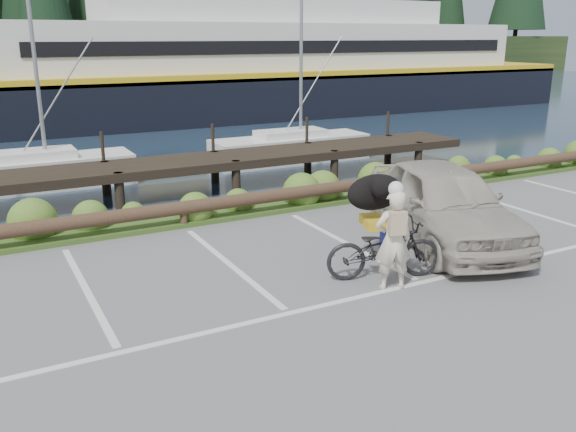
% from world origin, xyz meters
% --- Properties ---
extents(ground, '(72.00, 72.00, 0.00)m').
position_xyz_m(ground, '(0.00, 0.00, 0.00)').
color(ground, '#5D5C5F').
extents(vegetation_strip, '(34.00, 1.60, 0.10)m').
position_xyz_m(vegetation_strip, '(0.00, 5.30, 0.05)').
color(vegetation_strip, '#3D5B21').
rests_on(vegetation_strip, ground).
extents(log_rail, '(32.00, 0.30, 0.60)m').
position_xyz_m(log_rail, '(0.00, 4.60, 0.00)').
color(log_rail, '#443021').
rests_on(log_rail, ground).
extents(bicycle, '(2.16, 1.34, 1.07)m').
position_xyz_m(bicycle, '(2.14, 0.11, 0.54)').
color(bicycle, black).
rests_on(bicycle, ground).
extents(cyclist, '(0.73, 0.59, 1.72)m').
position_xyz_m(cyclist, '(1.99, -0.34, 0.86)').
color(cyclist, beige).
rests_on(cyclist, ground).
extents(dog, '(0.90, 1.26, 0.66)m').
position_xyz_m(dog, '(2.36, 0.72, 1.40)').
color(dog, black).
rests_on(dog, bicycle).
extents(parked_car, '(3.23, 5.20, 1.65)m').
position_xyz_m(parked_car, '(4.42, 1.17, 0.83)').
color(parked_car, '#B1A99C').
rests_on(parked_car, ground).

